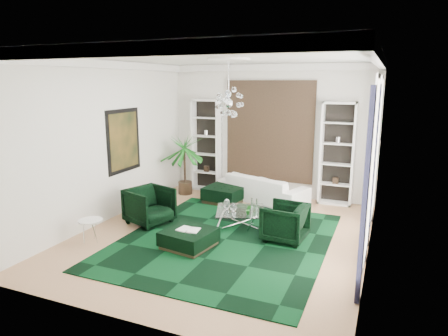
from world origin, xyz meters
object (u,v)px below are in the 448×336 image
at_px(sofa, 263,188).
at_px(ottoman_front, 189,239).
at_px(side_table, 91,231).
at_px(armchair_right, 285,222).
at_px(ottoman_side, 225,194).
at_px(coffee_table, 240,218).
at_px(armchair_left, 150,206).
at_px(palm, 185,157).

xyz_separation_m(sofa, ottoman_front, (-0.42, -3.70, -0.19)).
distance_m(sofa, side_table, 4.90).
bearing_deg(side_table, ottoman_front, 14.99).
height_order(armchair_right, ottoman_side, armchair_right).
distance_m(ottoman_front, side_table, 2.10).
height_order(sofa, ottoman_front, sofa).
height_order(coffee_table, ottoman_front, coffee_table).
distance_m(coffee_table, side_table, 3.33).
height_order(armchair_left, palm, palm).
height_order(armchair_right, palm, palm).
distance_m(coffee_table, palm, 3.25).
xyz_separation_m(side_table, palm, (0.08, 4.03, 0.90)).
bearing_deg(ottoman_side, armchair_left, -113.36).
relative_size(ottoman_side, ottoman_front, 1.07).
xyz_separation_m(ottoman_front, palm, (-1.94, 3.49, 0.95)).
bearing_deg(coffee_table, sofa, 92.99).
xyz_separation_m(armchair_right, palm, (-3.65, 2.37, 0.73)).
relative_size(sofa, ottoman_front, 2.73).
bearing_deg(ottoman_front, coffee_table, 71.65).
bearing_deg(coffee_table, ottoman_side, 123.71).
height_order(sofa, ottoman_side, sofa).
bearing_deg(palm, ottoman_front, -60.85).
relative_size(armchair_left, coffee_table, 0.87).
bearing_deg(armchair_right, armchair_left, -81.46).
bearing_deg(side_table, ottoman_side, 68.01).
relative_size(ottoman_side, palm, 0.44).
bearing_deg(coffee_table, ottoman_front, -108.35).
distance_m(sofa, coffee_table, 2.12).
bearing_deg(armchair_right, side_table, -61.45).
bearing_deg(side_table, armchair_right, 24.01).
xyz_separation_m(sofa, armchair_right, (1.29, -2.58, 0.03)).
height_order(sofa, coffee_table, sofa).
height_order(coffee_table, ottoman_side, ottoman_side).
bearing_deg(sofa, ottoman_front, 102.38).
distance_m(armchair_left, side_table, 1.54).
xyz_separation_m(sofa, ottoman_side, (-0.94, -0.52, -0.15)).
xyz_separation_m(armchair_left, palm, (-0.43, 2.59, 0.70)).
relative_size(armchair_left, ottoman_side, 0.96).
xyz_separation_m(sofa, coffee_table, (0.11, -2.11, -0.18)).
height_order(ottoman_side, ottoman_front, ottoman_side).
relative_size(coffee_table, ottoman_side, 1.11).
relative_size(armchair_right, ottoman_side, 0.89).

